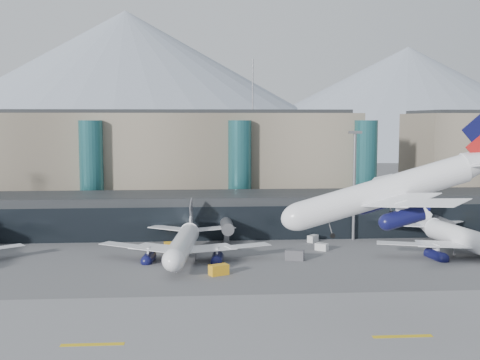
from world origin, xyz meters
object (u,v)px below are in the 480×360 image
Objects in this scene: hero_jet at (405,180)px; veh_d at (313,239)px; jet_parked_mid at (185,236)px; jet_parked_right at (458,231)px; veh_c at (295,255)px; veh_g at (322,247)px; lightmast_mid at (354,179)px; veh_b at (169,246)px; veh_h at (219,270)px.

veh_d is (-1.31, 56.82, -19.34)m from hero_jet.
jet_parked_right is at bearing -84.18° from jet_parked_mid.
hero_jet reaches higher than veh_c.
veh_c is 11.15m from veh_g.
veh_d is (-28.48, 13.43, -3.99)m from jet_parked_right.
lightmast_mid is at bearing 83.37° from hero_jet.
veh_d is at bearing -59.50° from jet_parked_mid.
lightmast_mid is at bearing 65.29° from veh_c.
jet_parked_mid is 22.79m from veh_c.
veh_c is (25.84, -11.12, 0.22)m from veh_b.
veh_c is at bearing -131.38° from lightmast_mid.
veh_h is (10.12, -21.68, 0.14)m from veh_b.
veh_c is at bearing -94.32° from jet_parked_mid.
veh_b reaches higher than veh_g.
jet_parked_mid is 13.12× the size of veh_b.
lightmast_mid is 45.83m from veh_b.
lightmast_mid is 46.48m from veh_h.
jet_parked_mid is at bearing -158.47° from lightmast_mid.
jet_parked_right is (57.77, 0.08, 0.27)m from jet_parked_mid.
hero_jet is 9.12× the size of veh_c.
jet_parked_mid is at bearing 155.27° from veh_d.
lightmast_mid is 7.42× the size of veh_h.
veh_b is (-61.44, 7.11, -3.97)m from jet_parked_right.
veh_h is at bearing 96.52° from jet_parked_right.
veh_b is at bearing 74.06° from jet_parked_right.
veh_h is at bearing -150.27° from jet_parked_mid.
veh_b is at bearing -147.45° from veh_g.
veh_h is at bearing -178.68° from veh_d.
hero_jet is 64.01m from veh_b.
veh_d is 9.01m from veh_g.
lightmast_mid reaches higher than veh_h.
hero_jet reaches higher than veh_g.
veh_d is at bearing 128.37° from veh_g.
jet_parked_mid is 57.77m from jet_parked_right.
veh_g is 0.77× the size of veh_h.
veh_d reaches higher than veh_g.
veh_b is at bearing 89.11° from veh_h.
hero_jet is at bearing -61.26° from veh_c.
jet_parked_mid reaches higher than veh_h.
veh_g is (0.19, -9.01, -0.02)m from veh_d.
jet_parked_right reaches higher than veh_b.
veh_c is (22.17, -3.93, -3.48)m from jet_parked_mid.
hero_jet is at bearing -98.42° from lightmast_mid.
jet_parked_right reaches higher than veh_d.
veh_b is (-34.26, 50.50, -19.32)m from hero_jet.
jet_parked_right is at bearing -74.72° from veh_d.
jet_parked_right is 53.48m from veh_h.
hero_jet is 53.45m from jet_parked_right.
jet_parked_right is 31.74m from veh_d.
veh_d is at bearing 24.90° from veh_h.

